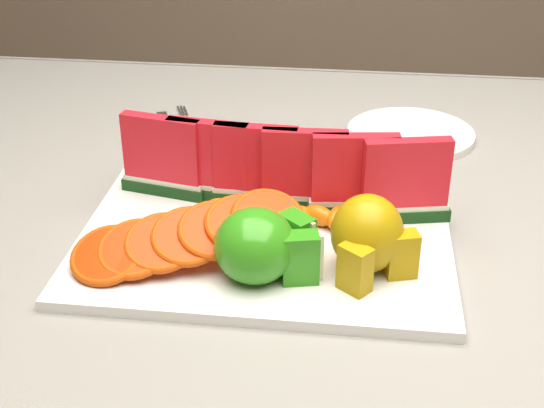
# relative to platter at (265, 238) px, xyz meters

# --- Properties ---
(table) EXTENTS (1.40, 0.90, 0.75)m
(table) POSITION_rel_platter_xyz_m (0.09, 0.07, -0.11)
(table) COLOR #43291C
(table) RESTS_ON ground
(tablecloth) EXTENTS (1.53, 1.03, 0.20)m
(tablecloth) POSITION_rel_platter_xyz_m (0.09, 0.07, -0.05)
(tablecloth) COLOR gray
(tablecloth) RESTS_ON table
(platter) EXTENTS (0.40, 0.30, 0.01)m
(platter) POSITION_rel_platter_xyz_m (0.00, 0.00, 0.00)
(platter) COLOR silver
(platter) RESTS_ON tablecloth
(apple_cluster) EXTENTS (0.12, 0.10, 0.08)m
(apple_cluster) POSITION_rel_platter_xyz_m (0.01, -0.08, 0.04)
(apple_cluster) COLOR #458C20
(apple_cluster) RESTS_ON platter
(pear_cluster) EXTENTS (0.10, 0.10, 0.08)m
(pear_cluster) POSITION_rel_platter_xyz_m (0.11, -0.06, 0.04)
(pear_cluster) COLOR olive
(pear_cluster) RESTS_ON platter
(side_plate) EXTENTS (0.23, 0.23, 0.01)m
(side_plate) POSITION_rel_platter_xyz_m (0.17, 0.31, -0.00)
(side_plate) COLOR silver
(side_plate) RESTS_ON tablecloth
(fork) EXTENTS (0.08, 0.19, 0.00)m
(fork) POSITION_rel_platter_xyz_m (-0.17, 0.28, -0.00)
(fork) COLOR silver
(fork) RESTS_ON tablecloth
(watermelon_row) EXTENTS (0.39, 0.07, 0.10)m
(watermelon_row) POSITION_rel_platter_xyz_m (0.01, 0.06, 0.05)
(watermelon_row) COLOR #09360B
(watermelon_row) RESTS_ON platter
(orange_fan_front) EXTENTS (0.25, 0.15, 0.06)m
(orange_fan_front) POSITION_rel_platter_xyz_m (-0.07, -0.06, 0.04)
(orange_fan_front) COLOR #CD520F
(orange_fan_front) RESTS_ON platter
(orange_fan_back) EXTENTS (0.34, 0.11, 0.05)m
(orange_fan_back) POSITION_rel_platter_xyz_m (0.01, 0.13, 0.03)
(orange_fan_back) COLOR #CD520F
(orange_fan_back) RESTS_ON platter
(tangerine_segments) EXTENTS (0.22, 0.07, 0.02)m
(tangerine_segments) POSITION_rel_platter_xyz_m (0.02, 0.01, 0.02)
(tangerine_segments) COLOR #E63502
(tangerine_segments) RESTS_ON platter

